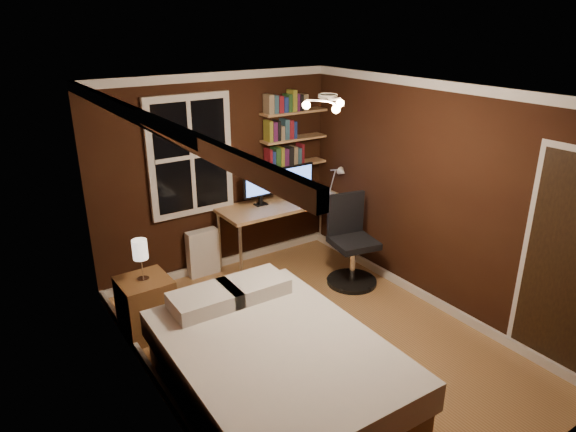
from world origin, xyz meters
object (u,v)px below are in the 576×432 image
desk_lamp (336,180)px  desk (285,206)px  office_chair (351,249)px  bed (274,369)px  bedside_lamp (141,260)px  monitor_left (260,188)px  radiator (203,253)px  nightstand (146,306)px  monitor_right (297,181)px

desk_lamp → desk: bearing=167.4°
office_chair → desk_lamp: bearing=75.2°
bed → bedside_lamp: 1.77m
bed → desk_lamp: (2.29, 2.08, 0.74)m
monitor_left → bedside_lamp: bearing=-158.2°
desk_lamp → radiator: bearing=167.5°
desk → nightstand: bearing=-163.3°
desk → radiator: bearing=167.5°
radiator → monitor_left: (0.77, -0.15, 0.76)m
bed → desk: bearing=55.7°
radiator → monitor_right: bearing=-6.5°
office_chair → nightstand: bearing=-176.4°
nightstand → monitor_right: bearing=15.1°
bed → monitor_right: monitor_right is taller
nightstand → monitor_left: (1.81, 0.73, 0.75)m
desk → monitor_left: size_ratio=3.73×
radiator → monitor_right: 1.56m
desk_lamp → office_chair: size_ratio=0.39×
nightstand → office_chair: bearing=-8.8°
bed → bedside_lamp: bearing=109.8°
desk_lamp → bedside_lamp: bearing=-170.5°
nightstand → radiator: (1.04, 0.88, -0.01)m
monitor_right → bedside_lamp: bearing=-163.1°
desk_lamp → office_chair: 1.07m
bed → nightstand: (-0.55, 1.60, -0.01)m
desk → office_chair: size_ratio=1.59×
bedside_lamp → desk: size_ratio=0.25×
bedside_lamp → radiator: bearing=40.2°
radiator → monitor_left: size_ratio=1.27×
bedside_lamp → office_chair: size_ratio=0.39×
bed → monitor_right: bearing=52.5°
nightstand → desk_lamp: 2.98m
nightstand → desk: desk is taller
bed → desk: (1.57, 2.24, 0.46)m
monitor_left → monitor_right: (0.57, 0.00, 0.00)m
bedside_lamp → office_chair: 2.53m
monitor_right → desk_lamp: monitor_right is taller
nightstand → bedside_lamp: bearing=0.0°
radiator → bedside_lamp: bearing=-139.8°
monitor_right → desk_lamp: size_ratio=1.08×
monitor_left → office_chair: bearing=-57.4°
desk_lamp → office_chair: (-0.37, -0.78, -0.62)m
nightstand → office_chair: office_chair is taller
bed → office_chair: office_chair is taller
bed → desk_lamp: 3.18m
desk → monitor_right: 0.40m
radiator → monitor_right: monitor_right is taller
bedside_lamp → monitor_right: monitor_right is taller
radiator → office_chair: office_chair is taller
monitor_right → bed: bearing=-128.2°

